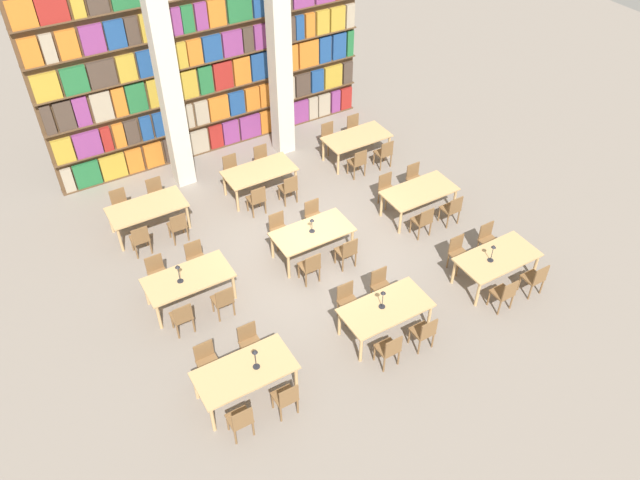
{
  "coord_description": "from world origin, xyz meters",
  "views": [
    {
      "loc": [
        -5.63,
        -9.81,
        10.38
      ],
      "look_at": [
        0.0,
        -0.29,
        0.68
      ],
      "focal_mm": 35.0,
      "sensor_mm": 36.0,
      "label": 1
    }
  ],
  "objects_px": {
    "chair_9": "(458,252)",
    "chair_32": "(358,162)",
    "chair_20": "(423,221)",
    "chair_29": "(232,169)",
    "chair_3": "(250,342)",
    "chair_16": "(310,266)",
    "chair_11": "(488,239)",
    "chair_34": "(384,153)",
    "desk_lamp_1": "(383,296)",
    "chair_2": "(286,398)",
    "chair_1": "(207,361)",
    "chair_24": "(140,239)",
    "chair_5": "(348,300)",
    "chair_33": "(329,136)",
    "chair_7": "(381,286)",
    "chair_19": "(314,216)",
    "chair_28": "(257,199)",
    "desk_lamp_4": "(312,223)",
    "reading_table_5": "(419,193)",
    "reading_table_2": "(497,259)",
    "chair_21": "(387,189)",
    "desk_lamp_3": "(178,270)",
    "chair_30": "(289,188)",
    "chair_22": "(452,209)",
    "reading_table_3": "(188,280)",
    "chair_0": "(241,420)",
    "reading_table_8": "(357,139)",
    "chair_25": "(121,205)",
    "chair_6": "(424,332)",
    "chair_17": "(279,229)",
    "pillar_left": "(168,83)",
    "chair_12": "(182,316)",
    "chair_35": "(355,128)",
    "desk_lamp_0": "(255,356)",
    "chair_15": "(196,258)",
    "pillar_center": "(280,55)",
    "chair_10": "(535,278)",
    "reading_table_0": "(245,373)",
    "chair_26": "(178,226)",
    "chair_4": "(389,349)",
    "desk_lamp_2": "(493,250)",
    "chair_23": "(415,178)",
    "reading_table_4": "(312,234)",
    "chair_27": "(157,193)"
  },
  "relations": [
    {
      "from": "desk_lamp_1",
      "to": "chair_15",
      "type": "height_order",
      "value": "desk_lamp_1"
    },
    {
      "from": "pillar_left",
      "to": "chair_16",
      "type": "xyz_separation_m",
      "value": [
        1.05,
        -5.32,
        -2.51
      ]
    },
    {
      "from": "chair_32",
      "to": "chair_20",
      "type": "bearing_deg",
      "value": -90.46
    },
    {
      "from": "chair_7",
      "to": "chair_20",
      "type": "xyz_separation_m",
      "value": [
        2.2,
        1.34,
        0.0
      ]
    },
    {
      "from": "chair_19",
      "to": "chair_32",
      "type": "bearing_deg",
      "value": -147.48
    },
    {
      "from": "chair_2",
      "to": "chair_33",
      "type": "distance_m",
      "value": 9.19
    },
    {
      "from": "desk_lamp_3",
      "to": "chair_29",
      "type": "height_order",
      "value": "desk_lamp_3"
    },
    {
      "from": "desk_lamp_1",
      "to": "chair_10",
      "type": "bearing_deg",
      "value": -13.15
    },
    {
      "from": "chair_30",
      "to": "chair_33",
      "type": "distance_m",
      "value": 2.79
    },
    {
      "from": "chair_3",
      "to": "reading_table_5",
      "type": "xyz_separation_m",
      "value": [
        5.87,
        2.07,
        0.19
      ]
    },
    {
      "from": "chair_7",
      "to": "reading_table_8",
      "type": "relative_size",
      "value": 0.47
    },
    {
      "from": "desk_lamp_3",
      "to": "chair_21",
      "type": "bearing_deg",
      "value": 7.15
    },
    {
      "from": "chair_1",
      "to": "desk_lamp_1",
      "type": "height_order",
      "value": "desk_lamp_1"
    },
    {
      "from": "chair_28",
      "to": "desk_lamp_1",
      "type": "bearing_deg",
      "value": -84.65
    },
    {
      "from": "reading_table_2",
      "to": "chair_21",
      "type": "height_order",
      "value": "chair_21"
    },
    {
      "from": "chair_28",
      "to": "chair_27",
      "type": "bearing_deg",
      "value": 144.09
    },
    {
      "from": "desk_lamp_3",
      "to": "chair_25",
      "type": "bearing_deg",
      "value": 93.79
    },
    {
      "from": "chair_16",
      "to": "chair_30",
      "type": "bearing_deg",
      "value": 70.8
    },
    {
      "from": "chair_11",
      "to": "chair_34",
      "type": "distance_m",
      "value": 4.37
    },
    {
      "from": "desk_lamp_1",
      "to": "pillar_center",
      "type": "bearing_deg",
      "value": 77.81
    },
    {
      "from": "chair_5",
      "to": "reading_table_3",
      "type": "distance_m",
      "value": 3.54
    },
    {
      "from": "reading_table_0",
      "to": "reading_table_4",
      "type": "xyz_separation_m",
      "value": [
        3.14,
        2.86,
        0.0
      ]
    },
    {
      "from": "chair_32",
      "to": "chair_2",
      "type": "bearing_deg",
      "value": -132.89
    },
    {
      "from": "reading_table_3",
      "to": "reading_table_5",
      "type": "bearing_deg",
      "value": -0.46
    },
    {
      "from": "chair_12",
      "to": "chair_33",
      "type": "xyz_separation_m",
      "value": [
        6.37,
        4.51,
        0.0
      ]
    },
    {
      "from": "desk_lamp_2",
      "to": "chair_23",
      "type": "distance_m",
      "value": 3.82
    },
    {
      "from": "chair_16",
      "to": "chair_22",
      "type": "height_order",
      "value": "same"
    },
    {
      "from": "chair_9",
      "to": "desk_lamp_4",
      "type": "bearing_deg",
      "value": -38.04
    },
    {
      "from": "chair_3",
      "to": "chair_16",
      "type": "relative_size",
      "value": 1.0
    },
    {
      "from": "chair_6",
      "to": "chair_17",
      "type": "height_order",
      "value": "same"
    },
    {
      "from": "chair_0",
      "to": "reading_table_8",
      "type": "distance_m",
      "value": 9.52
    },
    {
      "from": "chair_20",
      "to": "chair_35",
      "type": "bearing_deg",
      "value": 78.49
    },
    {
      "from": "chair_1",
      "to": "chair_15",
      "type": "height_order",
      "value": "same"
    },
    {
      "from": "chair_1",
      "to": "chair_24",
      "type": "relative_size",
      "value": 1.0
    },
    {
      "from": "desk_lamp_4",
      "to": "chair_12",
      "type": "bearing_deg",
      "value": -168.49
    },
    {
      "from": "pillar_center",
      "to": "chair_21",
      "type": "distance_m",
      "value": 4.67
    },
    {
      "from": "chair_9",
      "to": "chair_32",
      "type": "xyz_separation_m",
      "value": [
        0.03,
        4.37,
        0.0
      ]
    },
    {
      "from": "pillar_left",
      "to": "chair_28",
      "type": "xyz_separation_m",
      "value": [
        1.11,
        -2.41,
        -2.51
      ]
    },
    {
      "from": "chair_4",
      "to": "chair_24",
      "type": "relative_size",
      "value": 1.0
    },
    {
      "from": "pillar_center",
      "to": "chair_9",
      "type": "bearing_deg",
      "value": -80.61
    },
    {
      "from": "reading_table_0",
      "to": "reading_table_8",
      "type": "xyz_separation_m",
      "value": [
        6.36,
        5.86,
        0.0
      ]
    },
    {
      "from": "desk_lamp_0",
      "to": "chair_16",
      "type": "relative_size",
      "value": 0.56
    },
    {
      "from": "chair_5",
      "to": "chair_26",
      "type": "xyz_separation_m",
      "value": [
        -2.26,
        4.28,
        0.0
      ]
    },
    {
      "from": "chair_0",
      "to": "desk_lamp_1",
      "type": "bearing_deg",
      "value": 12.15
    },
    {
      "from": "reading_table_0",
      "to": "chair_6",
      "type": "height_order",
      "value": "chair_6"
    },
    {
      "from": "chair_20",
      "to": "chair_29",
      "type": "relative_size",
      "value": 1.0
    },
    {
      "from": "desk_lamp_1",
      "to": "chair_2",
      "type": "bearing_deg",
      "value": -163.83
    },
    {
      "from": "chair_5",
      "to": "chair_33",
      "type": "xyz_separation_m",
      "value": [
        3.11,
        5.9,
        0.0
      ]
    },
    {
      "from": "chair_17",
      "to": "chair_21",
      "type": "relative_size",
      "value": 1.0
    },
    {
      "from": "chair_24",
      "to": "chair_34",
      "type": "relative_size",
      "value": 1.0
    }
  ]
}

